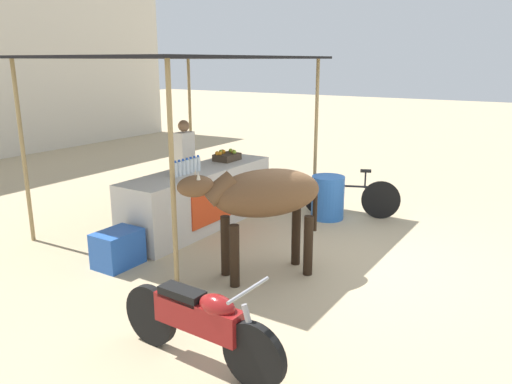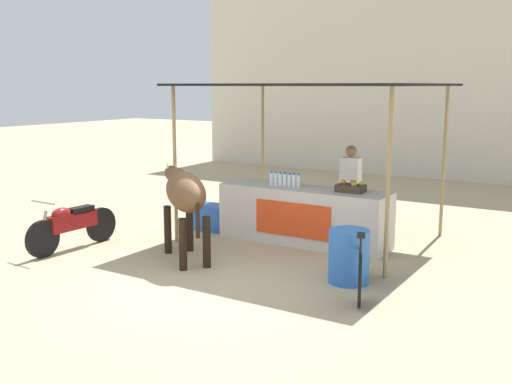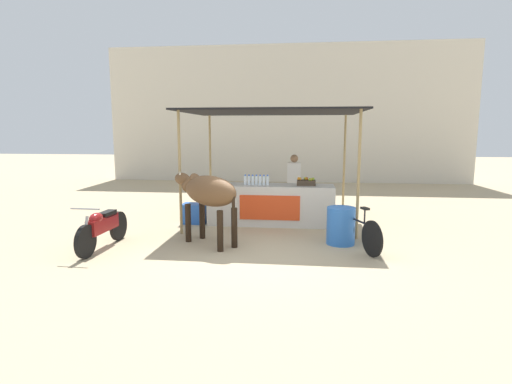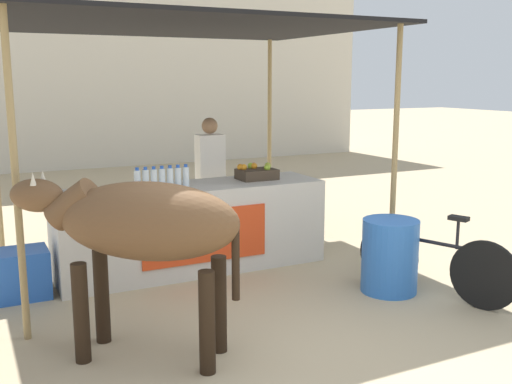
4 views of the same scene
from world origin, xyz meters
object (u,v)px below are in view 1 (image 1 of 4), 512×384
water_barrel (328,197)px  fruit_crate (227,156)px  cow (262,197)px  cooler_box (118,249)px  bicycle_leaning (352,198)px  vendor_behind_counter (185,165)px  stall_counter (200,198)px  motorcycle_parked (200,322)px

water_barrel → fruit_crate: bearing=112.8°
cow → cooler_box: bearing=113.4°
cooler_box → bicycle_leaning: 4.10m
vendor_behind_counter → stall_counter: bearing=-125.2°
cow → stall_counter: bearing=59.5°
vendor_behind_counter → water_barrel: size_ratio=2.22×
motorcycle_parked → bicycle_leaning: size_ratio=1.16×
cow → bicycle_leaning: cow is taller
cow → motorcycle_parked: cow is taller
fruit_crate → cooler_box: 2.82m
motorcycle_parked → bicycle_leaning: bearing=6.3°
fruit_crate → cooler_box: fruit_crate is taller
stall_counter → water_barrel: stall_counter is taller
fruit_crate → vendor_behind_counter: bearing=113.7°
stall_counter → cooler_box: size_ratio=5.00×
stall_counter → cow: bearing=-120.5°
vendor_behind_counter → bicycle_leaning: 2.98m
stall_counter → bicycle_leaning: 2.63m
bicycle_leaning → cow: bearing=179.6°
motorcycle_parked → bicycle_leaning: 4.89m
vendor_behind_counter → cooler_box: vendor_behind_counter is taller
water_barrel → motorcycle_parked: motorcycle_parked is taller
fruit_crate → vendor_behind_counter: 0.78m
motorcycle_parked → stall_counter: bearing=38.7°
fruit_crate → motorcycle_parked: (-3.88, -2.49, -0.61)m
motorcycle_parked → water_barrel: bearing=10.7°
water_barrel → bicycle_leaning: size_ratio=0.48×
water_barrel → cow: cow is taller
water_barrel → motorcycle_parked: size_ratio=0.41×
stall_counter → bicycle_leaning: stall_counter is taller
water_barrel → stall_counter: bearing=134.0°
bicycle_leaning → water_barrel: bearing=132.8°
cooler_box → fruit_crate: bearing=3.3°
vendor_behind_counter → bicycle_leaning: (1.29, -2.64, -0.50)m
fruit_crate → cooler_box: (-2.71, -0.16, -0.79)m
vendor_behind_counter → bicycle_leaning: size_ratio=1.06×
fruit_crate → cow: bearing=-135.1°
bicycle_leaning → vendor_behind_counter: bearing=115.9°
stall_counter → water_barrel: bearing=-46.0°
fruit_crate → cow: 2.74m
cooler_box → motorcycle_parked: bearing=-116.6°
fruit_crate → water_barrel: bearing=-67.2°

